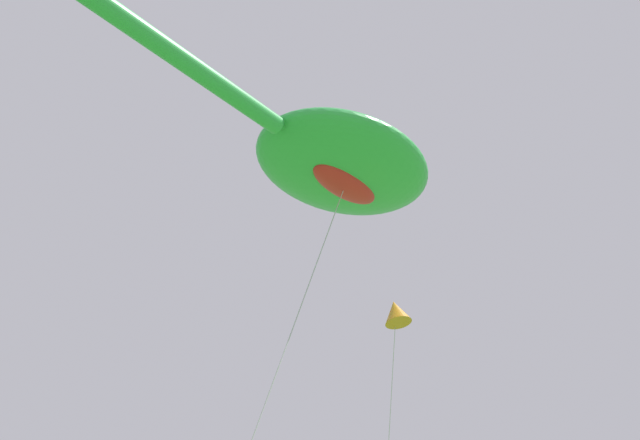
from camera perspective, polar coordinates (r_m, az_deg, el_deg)
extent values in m
ellipsoid|color=green|center=(20.01, 1.86, 4.09)|extent=(5.61, 4.33, 1.25)
cylinder|color=green|center=(16.52, -10.56, 11.97)|extent=(6.19, 0.79, 0.45)
ellipsoid|color=red|center=(19.71, 1.89, 2.71)|extent=(2.42, 1.10, 0.45)
cylinder|color=#B2B2B7|center=(15.81, -3.70, -12.50)|extent=(4.66, 0.77, 11.62)
cone|color=orange|center=(20.88, 5.79, -6.98)|extent=(0.79, 0.90, 0.80)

